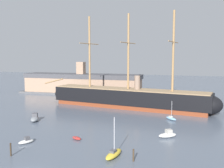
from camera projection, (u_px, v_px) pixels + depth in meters
name	position (u px, v px, depth m)	size (l,w,h in m)	color
tall_ship	(128.00, 98.00, 85.51)	(62.53, 17.08, 30.22)	brown
motorboat_foreground_left	(26.00, 141.00, 50.90)	(2.64, 3.27, 1.28)	silver
sailboat_foreground_right	(114.00, 154.00, 44.00)	(2.35, 5.38, 6.77)	gold
dinghy_near_centre	(77.00, 138.00, 53.28)	(2.61, 2.03, 0.57)	#B22D28
motorboat_mid_left	(35.00, 118.00, 68.32)	(3.73, 5.17, 2.00)	gray
motorboat_mid_right	(168.00, 135.00, 54.58)	(4.25, 3.67, 1.69)	silver
sailboat_alongside_stern	(171.00, 118.00, 69.52)	(3.50, 3.66, 5.08)	#7FB2D6
sailboat_far_right	(209.00, 112.00, 77.40)	(4.41, 4.04, 6.01)	orange
motorboat_distant_centre	(131.00, 101.00, 95.97)	(2.07, 4.11, 1.66)	silver
mooring_piling_nearest	(11.00, 150.00, 44.45)	(0.28, 0.28, 2.26)	#382B1E
mooring_piling_left_pair	(133.00, 155.00, 42.20)	(0.29, 0.29, 2.03)	#423323
dockside_warehouse_left	(82.00, 84.00, 116.04)	(56.99, 12.16, 14.19)	#565659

